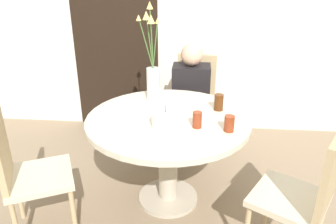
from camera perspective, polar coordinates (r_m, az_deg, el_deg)
name	(u,v)px	position (r m, az deg, el deg)	size (l,w,h in m)	color
ground_plane	(168,199)	(2.65, 0.00, -14.85)	(16.00, 16.00, 0.00)	#89755B
wall_back	(180,7)	(3.43, 2.13, 17.81)	(8.00, 0.05, 2.60)	silver
doorway_panel	(115,34)	(3.54, -9.24, 13.21)	(0.90, 0.01, 2.05)	black
dining_table	(168,135)	(2.34, 0.00, -4.00)	(1.14, 1.14, 0.70)	beige
chair_far_back	(194,96)	(3.22, 4.54, 2.73)	(0.46, 0.46, 0.90)	beige
chair_left_flank	(24,168)	(2.27, -23.75, -8.97)	(0.53, 0.53, 0.90)	beige
chair_near_front	(306,192)	(2.04, 22.88, -12.69)	(0.55, 0.55, 0.90)	beige
birthday_cake	(166,120)	(2.12, -0.42, -1.35)	(0.19, 0.19, 0.15)	white
flower_vase	(152,71)	(2.53, -2.73, 7.22)	(0.16, 0.24, 0.73)	silver
side_plate	(137,124)	(2.17, -5.46, -2.15)	(0.17, 0.17, 0.01)	white
drink_glass_0	(229,124)	(2.10, 10.61, -1.99)	(0.07, 0.07, 0.10)	maroon
drink_glass_1	(219,102)	(2.40, 8.82, 1.68)	(0.07, 0.07, 0.12)	#51280F
drink_glass_2	(197,120)	(2.12, 5.11, -1.35)	(0.06, 0.06, 0.11)	maroon
person_guest	(191,103)	(3.08, 3.96, 1.60)	(0.34, 0.24, 1.06)	#383333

